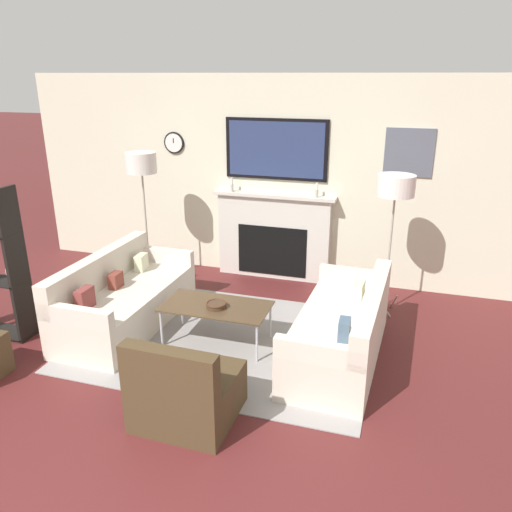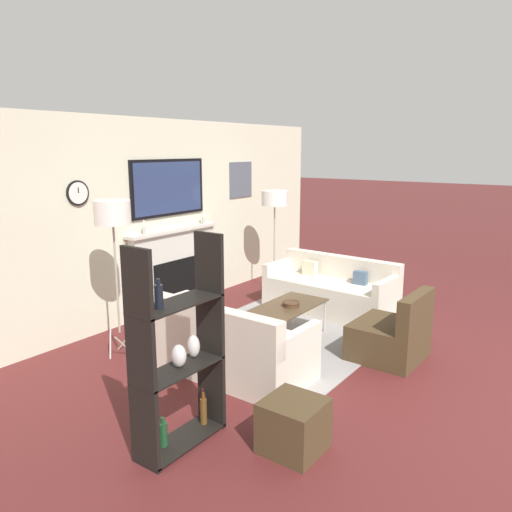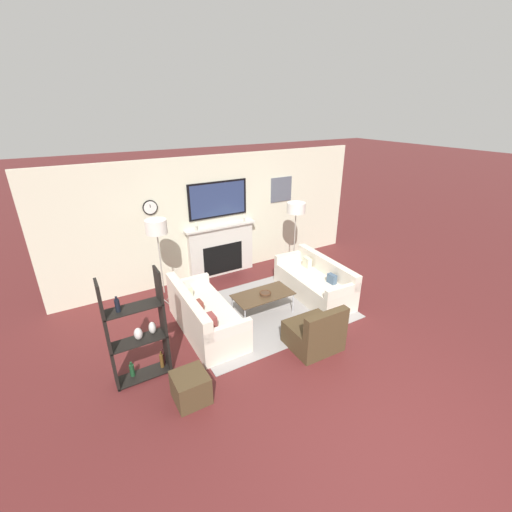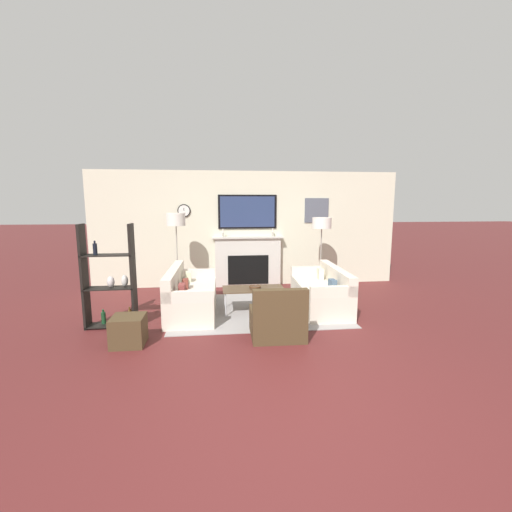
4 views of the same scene
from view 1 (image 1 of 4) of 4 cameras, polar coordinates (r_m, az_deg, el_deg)
The scene contains 9 objects.
fireplace_wall at distance 6.77m, azimuth 2.34°, elevation 7.66°, with size 7.24×0.28×2.70m.
area_rug at distance 5.43m, azimuth -3.36°, elevation -9.52°, with size 3.06×2.27×0.01m.
couch_left at distance 5.80m, azimuth -14.88°, elevation -4.98°, with size 0.83×1.87×0.81m.
couch_right at distance 5.04m, azimuth 9.82°, elevation -8.62°, with size 0.86×1.87×0.77m.
armchair at distance 4.22m, azimuth -8.06°, elevation -15.15°, with size 0.79×0.74×0.79m.
coffee_table at distance 5.21m, azimuth -4.57°, elevation -5.92°, with size 1.11×0.57×0.43m.
decorative_bowl at distance 5.14m, azimuth -4.58°, elevation -5.58°, with size 0.21×0.21×0.06m.
floor_lamp_left at distance 6.59m, azimuth -12.97°, elevation 10.11°, with size 0.39×0.39×1.76m.
floor_lamp_right at distance 5.74m, azimuth 15.69°, elevation 7.53°, with size 0.42×0.42×1.66m.
Camera 1 is at (1.69, -1.43, 2.69)m, focal length 35.00 mm.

